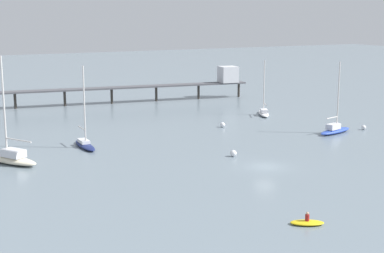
% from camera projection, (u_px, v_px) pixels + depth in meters
% --- Properties ---
extents(ground_plane, '(400.00, 400.00, 0.00)m').
position_uv_depth(ground_plane, '(265.00, 167.00, 66.66)').
color(ground_plane, slate).
extents(pier, '(57.08, 10.70, 6.62)m').
position_uv_depth(pier, '(164.00, 82.00, 116.04)').
color(pier, '#4C4C51').
rests_on(pier, ground_plane).
extents(sailboat_navy, '(1.61, 7.06, 10.98)m').
position_uv_depth(sailboat_navy, '(85.00, 142.00, 76.23)').
color(sailboat_navy, navy).
rests_on(sailboat_navy, ground_plane).
extents(sailboat_cream, '(6.43, 8.65, 12.84)m').
position_uv_depth(sailboat_cream, '(10.00, 157.00, 68.11)').
color(sailboat_cream, beige).
rests_on(sailboat_cream, ground_plane).
extents(sailboat_blue, '(7.20, 3.45, 10.72)m').
position_uv_depth(sailboat_blue, '(335.00, 129.00, 84.98)').
color(sailboat_blue, '#2D4CB7').
rests_on(sailboat_blue, ground_plane).
extents(sailboat_white, '(4.58, 6.85, 9.61)m').
position_uv_depth(sailboat_white, '(264.00, 112.00, 100.33)').
color(sailboat_white, white).
rests_on(sailboat_white, ground_plane).
extents(dinghy_yellow, '(3.16, 2.53, 1.14)m').
position_uv_depth(dinghy_yellow, '(307.00, 222.00, 48.40)').
color(dinghy_yellow, yellow).
rests_on(dinghy_yellow, ground_plane).
extents(mooring_buoy_outer, '(0.73, 0.73, 0.73)m').
position_uv_depth(mooring_buoy_outer, '(364.00, 127.00, 87.70)').
color(mooring_buoy_outer, silver).
rests_on(mooring_buoy_outer, ground_plane).
extents(mooring_buoy_inner, '(0.83, 0.83, 0.83)m').
position_uv_depth(mooring_buoy_inner, '(233.00, 153.00, 71.31)').
color(mooring_buoy_inner, silver).
rests_on(mooring_buoy_inner, ground_plane).
extents(mooring_buoy_mid, '(0.80, 0.80, 0.80)m').
position_uv_depth(mooring_buoy_mid, '(223.00, 125.00, 89.62)').
color(mooring_buoy_mid, silver).
rests_on(mooring_buoy_mid, ground_plane).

